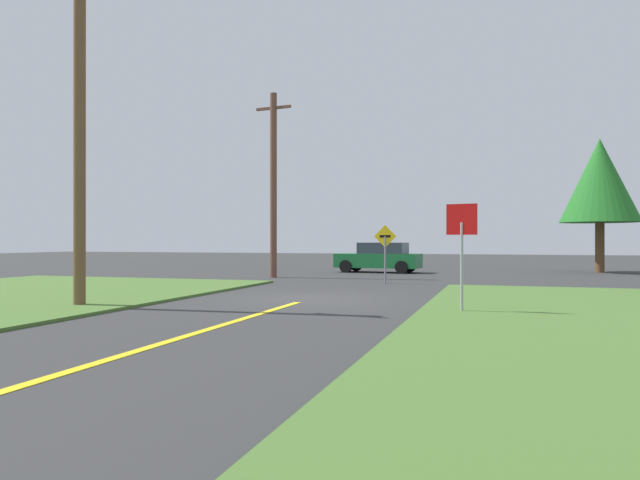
{
  "coord_description": "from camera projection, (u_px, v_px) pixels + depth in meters",
  "views": [
    {
      "loc": [
        5.41,
        -16.31,
        1.72
      ],
      "look_at": [
        -0.31,
        2.1,
        1.74
      ],
      "focal_mm": 32.83,
      "sensor_mm": 36.0,
      "label": 1
    }
  ],
  "objects": [
    {
      "name": "direction_sign",
      "position": [
        385.0,
        247.0,
        23.46
      ],
      "size": [
        0.91,
        0.08,
        2.35
      ],
      "color": "slate",
      "rests_on": "ground"
    },
    {
      "name": "utility_pole_mid",
      "position": [
        273.0,
        183.0,
        27.32
      ],
      "size": [
        1.8,
        0.33,
        8.62
      ],
      "color": "brown",
      "rests_on": "ground"
    },
    {
      "name": "utility_pole_near",
      "position": [
        80.0,
        127.0,
        15.08
      ],
      "size": [
        1.78,
        0.5,
        9.09
      ],
      "color": "brown",
      "rests_on": "ground"
    },
    {
      "name": "ground_plane",
      "position": [
        309.0,
        299.0,
        17.18
      ],
      "size": [
        120.0,
        120.0,
        0.0
      ],
      "primitive_type": "plane",
      "color": "#313131"
    },
    {
      "name": "car_approaching_junction",
      "position": [
        379.0,
        258.0,
        31.69
      ],
      "size": [
        4.67,
        2.28,
        1.62
      ],
      "rotation": [
        0.0,
        0.0,
        3.05
      ],
      "color": "#196B33",
      "rests_on": "ground"
    },
    {
      "name": "lane_stripe_center",
      "position": [
        155.0,
        346.0,
        9.54
      ],
      "size": [
        0.2,
        14.0,
        0.01
      ],
      "primitive_type": "cube",
      "color": "yellow",
      "rests_on": "ground"
    },
    {
      "name": "stop_sign",
      "position": [
        462.0,
        237.0,
        13.71
      ],
      "size": [
        0.72,
        0.18,
        2.59
      ],
      "rotation": [
        0.0,
        0.0,
        2.95
      ],
      "color": "#9EA0A8",
      "rests_on": "ground"
    },
    {
      "name": "oak_tree_left",
      "position": [
        600.0,
        181.0,
        31.54
      ],
      "size": [
        4.13,
        4.13,
        7.26
      ],
      "color": "brown",
      "rests_on": "ground"
    }
  ]
}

